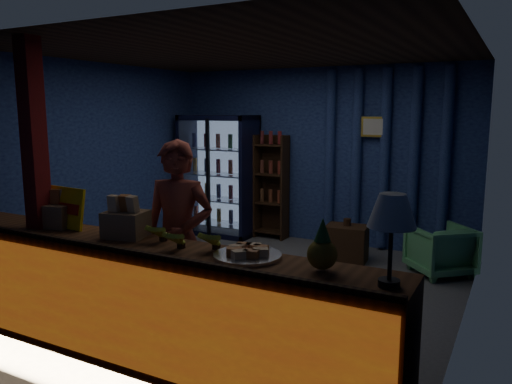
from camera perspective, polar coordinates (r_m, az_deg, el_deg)
ground at (r=5.85m, az=-1.01°, el=-10.42°), size 4.60×4.60×0.00m
room_walls at (r=5.52m, az=-1.05°, el=5.08°), size 4.60×4.60×4.60m
counter at (r=4.23m, az=-14.00°, el=-11.79°), size 4.40×0.57×0.99m
support_post at (r=4.78m, az=-23.70°, el=0.36°), size 0.16×0.16×2.60m
beverage_cooler at (r=8.02m, az=-4.03°, el=1.84°), size 1.20×0.62×1.90m
bottle_shelf at (r=7.75m, az=1.87°, el=0.56°), size 0.50×0.28×1.60m
curtain_folds at (r=7.18m, az=14.46°, el=3.63°), size 1.74×0.14×2.50m
framed_picture at (r=7.15m, az=13.35°, el=7.26°), size 0.36×0.04×0.28m
shopkeeper at (r=4.41m, az=-8.85°, el=-5.38°), size 0.72×0.56×1.74m
green_chair at (r=6.49m, az=20.31°, el=-6.22°), size 0.93×0.93×0.61m
side_table at (r=6.72m, az=10.30°, el=-5.78°), size 0.57×0.44×0.58m
yellow_sign at (r=4.71m, az=-20.91°, el=-1.69°), size 0.46×0.13×0.36m
snack_box_left at (r=4.81m, az=-21.82°, el=-2.26°), size 0.36×0.32×0.34m
snack_box_centre at (r=4.24m, az=-14.64°, el=-3.34°), size 0.38×0.33×0.35m
pastry_tray at (r=3.56m, az=-0.98°, el=-7.07°), size 0.49×0.49×0.08m
banana_bunches at (r=3.85m, az=-8.31°, el=-5.10°), size 0.72×0.29×0.16m
table_lamp at (r=2.99m, az=15.29°, el=-2.49°), size 0.29×0.29×0.56m
pineapple at (r=3.27m, az=7.58°, el=-6.55°), size 0.20×0.20×0.34m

